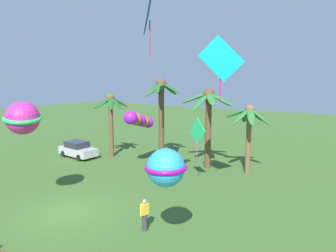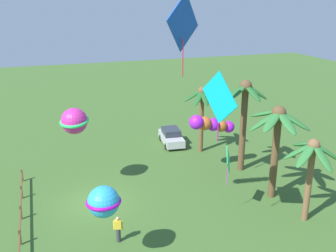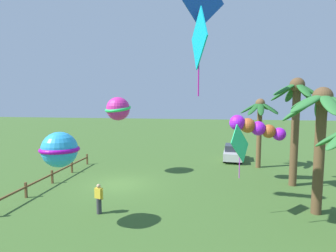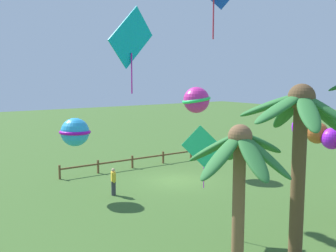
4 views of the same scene
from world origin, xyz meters
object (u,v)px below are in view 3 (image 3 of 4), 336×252
at_px(parked_car_0, 233,153).
at_px(kite_diamond_0, 240,144).
at_px(kite_ball_3, 118,109).
at_px(palm_tree_1, 260,116).
at_px(spectator_0, 99,198).
at_px(palm_tree_2, 321,119).
at_px(kite_diamond_5, 199,39).
at_px(kite_ball_1, 60,150).
at_px(palm_tree_3, 296,108).
at_px(kite_tube_6, 256,128).

bearing_deg(parked_car_0, kite_diamond_0, -3.76).
bearing_deg(kite_ball_3, parked_car_0, 124.25).
relative_size(palm_tree_1, kite_ball_3, 2.16).
distance_m(palm_tree_1, spectator_0, 15.32).
bearing_deg(palm_tree_2, kite_ball_3, -113.56).
height_order(palm_tree_1, kite_diamond_5, kite_diamond_5).
bearing_deg(kite_diamond_5, parked_car_0, 169.42).
distance_m(palm_tree_2, parked_car_0, 13.00).
bearing_deg(parked_car_0, kite_ball_1, -30.32).
height_order(palm_tree_3, parked_car_0, palm_tree_3).
xyz_separation_m(parked_car_0, kite_ball_3, (6.37, -9.36, 4.45)).
xyz_separation_m(palm_tree_1, parked_car_0, (-2.52, -1.94, -3.75)).
xyz_separation_m(palm_tree_1, palm_tree_2, (9.34, 1.28, 0.49)).
bearing_deg(palm_tree_2, kite_diamond_0, -76.07).
distance_m(palm_tree_2, kite_ball_1, 12.80).
distance_m(palm_tree_3, kite_diamond_5, 10.63).
relative_size(palm_tree_1, palm_tree_3, 0.81).
bearing_deg(palm_tree_1, kite_diamond_0, -15.06).
bearing_deg(parked_car_0, kite_tube_6, 8.17).
xyz_separation_m(palm_tree_1, spectator_0, (11.06, -9.95, -3.69)).
xyz_separation_m(palm_tree_2, kite_ball_3, (-5.48, -12.58, 0.21)).
relative_size(kite_ball_1, kite_tube_6, 0.52).
distance_m(kite_ball_1, kite_tube_6, 13.33).
height_order(palm_tree_2, kite_ball_1, palm_tree_2).
relative_size(palm_tree_1, parked_car_0, 1.48).
bearing_deg(kite_diamond_0, kite_tube_6, 164.24).
bearing_deg(kite_tube_6, palm_tree_3, 74.82).
distance_m(palm_tree_3, kite_ball_3, 12.79).
relative_size(kite_ball_3, kite_diamond_5, 0.76).
height_order(palm_tree_2, parked_car_0, palm_tree_2).
bearing_deg(kite_ball_3, kite_diamond_0, 52.67).
distance_m(kite_ball_1, kite_diamond_5, 7.74).
bearing_deg(kite_diamond_0, spectator_0, -84.32).
distance_m(palm_tree_1, kite_diamond_0, 10.74).
xyz_separation_m(palm_tree_2, kite_diamond_0, (1.01, -4.06, -1.25)).
bearing_deg(palm_tree_1, kite_diamond_5, -20.61).
xyz_separation_m(palm_tree_1, palm_tree_3, (4.69, 1.47, 0.83)).
bearing_deg(kite_tube_6, palm_tree_1, 166.06).
height_order(kite_ball_3, kite_tube_6, kite_ball_3).
height_order(palm_tree_3, kite_ball_3, palm_tree_3).
distance_m(palm_tree_3, spectator_0, 13.83).
relative_size(palm_tree_2, kite_ball_3, 2.37).
bearing_deg(parked_car_0, palm_tree_1, 37.55).
xyz_separation_m(spectator_0, kite_diamond_5, (1.67, 5.16, 7.60)).
height_order(kite_ball_1, kite_ball_3, kite_ball_3).
relative_size(palm_tree_1, spectator_0, 3.77).
distance_m(palm_tree_1, palm_tree_2, 9.44).
relative_size(spectator_0, kite_diamond_5, 0.43).
relative_size(palm_tree_2, parked_car_0, 1.62).
bearing_deg(kite_diamond_0, kite_ball_1, -72.68).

